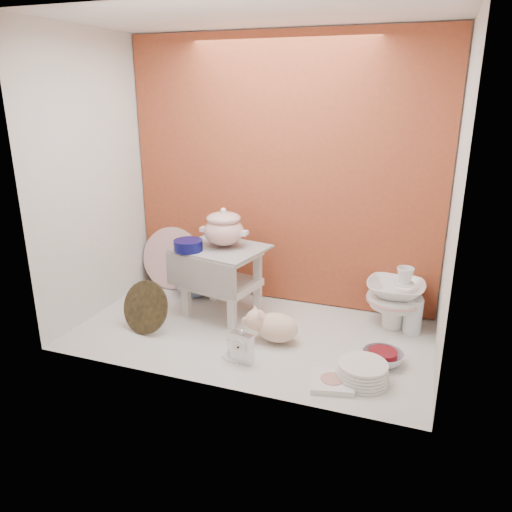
{
  "coord_description": "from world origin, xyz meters",
  "views": [
    {
      "loc": [
        0.81,
        -2.16,
        1.2
      ],
      "look_at": [
        0.02,
        0.02,
        0.42
      ],
      "focal_mm": 34.8,
      "sensor_mm": 36.0,
      "label": 1
    }
  ],
  "objects_px": {
    "gold_rim_teacup": "(238,345)",
    "porcelain_tower": "(395,297)",
    "mantel_clock": "(242,346)",
    "blue_white_vase": "(194,275)",
    "plush_pig": "(277,327)",
    "crystal_bowl": "(383,358)",
    "floral_platter": "(172,258)",
    "dinner_plate_stack": "(362,372)",
    "step_stool": "(222,281)",
    "soup_tureen": "(224,227)"
  },
  "relations": [
    {
      "from": "blue_white_vase",
      "to": "porcelain_tower",
      "type": "bearing_deg",
      "value": -1.29
    },
    {
      "from": "blue_white_vase",
      "to": "crystal_bowl",
      "type": "xyz_separation_m",
      "value": [
        1.18,
        -0.44,
        -0.1
      ]
    },
    {
      "from": "plush_pig",
      "to": "floral_platter",
      "type": "bearing_deg",
      "value": 159.04
    },
    {
      "from": "step_stool",
      "to": "crystal_bowl",
      "type": "height_order",
      "value": "step_stool"
    },
    {
      "from": "gold_rim_teacup",
      "to": "plush_pig",
      "type": "bearing_deg",
      "value": 54.86
    },
    {
      "from": "step_stool",
      "to": "floral_platter",
      "type": "height_order",
      "value": "step_stool"
    },
    {
      "from": "floral_platter",
      "to": "dinner_plate_stack",
      "type": "relative_size",
      "value": 1.68
    },
    {
      "from": "blue_white_vase",
      "to": "mantel_clock",
      "type": "xyz_separation_m",
      "value": [
        0.57,
        -0.64,
        -0.05
      ]
    },
    {
      "from": "step_stool",
      "to": "mantel_clock",
      "type": "bearing_deg",
      "value": -44.84
    },
    {
      "from": "crystal_bowl",
      "to": "plush_pig",
      "type": "bearing_deg",
      "value": 176.73
    },
    {
      "from": "step_stool",
      "to": "dinner_plate_stack",
      "type": "relative_size",
      "value": 1.9
    },
    {
      "from": "floral_platter",
      "to": "porcelain_tower",
      "type": "relative_size",
      "value": 1.15
    },
    {
      "from": "plush_pig",
      "to": "crystal_bowl",
      "type": "bearing_deg",
      "value": 5.1
    },
    {
      "from": "blue_white_vase",
      "to": "crystal_bowl",
      "type": "height_order",
      "value": "blue_white_vase"
    },
    {
      "from": "mantel_clock",
      "to": "gold_rim_teacup",
      "type": "xyz_separation_m",
      "value": [
        -0.04,
        0.05,
        -0.03
      ]
    },
    {
      "from": "plush_pig",
      "to": "dinner_plate_stack",
      "type": "distance_m",
      "value": 0.5
    },
    {
      "from": "floral_platter",
      "to": "gold_rim_teacup",
      "type": "relative_size",
      "value": 3.53
    },
    {
      "from": "mantel_clock",
      "to": "porcelain_tower",
      "type": "relative_size",
      "value": 0.49
    },
    {
      "from": "step_stool",
      "to": "plush_pig",
      "type": "height_order",
      "value": "step_stool"
    },
    {
      "from": "dinner_plate_stack",
      "to": "porcelain_tower",
      "type": "relative_size",
      "value": 0.69
    },
    {
      "from": "soup_tureen",
      "to": "gold_rim_teacup",
      "type": "xyz_separation_m",
      "value": [
        0.25,
        -0.43,
        -0.44
      ]
    },
    {
      "from": "step_stool",
      "to": "dinner_plate_stack",
      "type": "xyz_separation_m",
      "value": [
        0.84,
        -0.43,
        -0.15
      ]
    },
    {
      "from": "step_stool",
      "to": "mantel_clock",
      "type": "xyz_separation_m",
      "value": [
        0.3,
        -0.46,
        -0.11
      ]
    },
    {
      "from": "blue_white_vase",
      "to": "dinner_plate_stack",
      "type": "height_order",
      "value": "blue_white_vase"
    },
    {
      "from": "floral_platter",
      "to": "porcelain_tower",
      "type": "height_order",
      "value": "floral_platter"
    },
    {
      "from": "plush_pig",
      "to": "crystal_bowl",
      "type": "xyz_separation_m",
      "value": [
        0.52,
        -0.03,
        -0.05
      ]
    },
    {
      "from": "gold_rim_teacup",
      "to": "porcelain_tower",
      "type": "distance_m",
      "value": 0.88
    },
    {
      "from": "step_stool",
      "to": "gold_rim_teacup",
      "type": "relative_size",
      "value": 4.01
    },
    {
      "from": "plush_pig",
      "to": "porcelain_tower",
      "type": "bearing_deg",
      "value": 44.02
    },
    {
      "from": "soup_tureen",
      "to": "plush_pig",
      "type": "xyz_separation_m",
      "value": [
        0.38,
        -0.24,
        -0.42
      ]
    },
    {
      "from": "step_stool",
      "to": "blue_white_vase",
      "type": "bearing_deg",
      "value": 157.37
    },
    {
      "from": "mantel_clock",
      "to": "gold_rim_teacup",
      "type": "height_order",
      "value": "mantel_clock"
    },
    {
      "from": "porcelain_tower",
      "to": "blue_white_vase",
      "type": "bearing_deg",
      "value": 178.71
    },
    {
      "from": "blue_white_vase",
      "to": "plush_pig",
      "type": "height_order",
      "value": "blue_white_vase"
    },
    {
      "from": "gold_rim_teacup",
      "to": "floral_platter",
      "type": "bearing_deg",
      "value": 137.13
    },
    {
      "from": "gold_rim_teacup",
      "to": "dinner_plate_stack",
      "type": "xyz_separation_m",
      "value": [
        0.59,
        -0.02,
        -0.01
      ]
    },
    {
      "from": "soup_tureen",
      "to": "gold_rim_teacup",
      "type": "bearing_deg",
      "value": -59.63
    },
    {
      "from": "plush_pig",
      "to": "gold_rim_teacup",
      "type": "bearing_deg",
      "value": -116.77
    },
    {
      "from": "step_stool",
      "to": "blue_white_vase",
      "type": "relative_size",
      "value": 1.72
    },
    {
      "from": "soup_tureen",
      "to": "gold_rim_teacup",
      "type": "distance_m",
      "value": 0.66
    },
    {
      "from": "plush_pig",
      "to": "dinner_plate_stack",
      "type": "height_order",
      "value": "plush_pig"
    },
    {
      "from": "step_stool",
      "to": "dinner_plate_stack",
      "type": "distance_m",
      "value": 0.96
    },
    {
      "from": "step_stool",
      "to": "porcelain_tower",
      "type": "height_order",
      "value": "step_stool"
    },
    {
      "from": "floral_platter",
      "to": "gold_rim_teacup",
      "type": "bearing_deg",
      "value": -42.87
    },
    {
      "from": "mantel_clock",
      "to": "plush_pig",
      "type": "distance_m",
      "value": 0.26
    },
    {
      "from": "plush_pig",
      "to": "crystal_bowl",
      "type": "relative_size",
      "value": 1.47
    },
    {
      "from": "gold_rim_teacup",
      "to": "dinner_plate_stack",
      "type": "distance_m",
      "value": 0.59
    },
    {
      "from": "mantel_clock",
      "to": "blue_white_vase",
      "type": "bearing_deg",
      "value": 143.21
    },
    {
      "from": "floral_platter",
      "to": "porcelain_tower",
      "type": "xyz_separation_m",
      "value": [
        1.37,
        -0.09,
        -0.02
      ]
    },
    {
      "from": "soup_tureen",
      "to": "crystal_bowl",
      "type": "xyz_separation_m",
      "value": [
        0.9,
        -0.27,
        -0.47
      ]
    }
  ]
}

